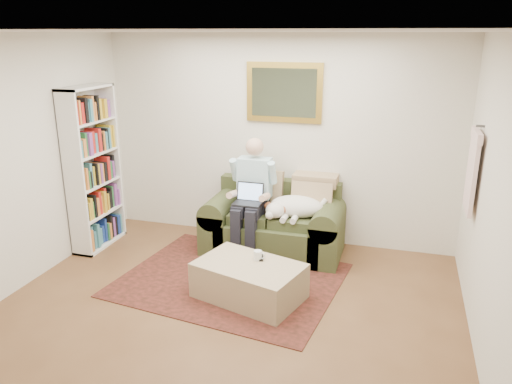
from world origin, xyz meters
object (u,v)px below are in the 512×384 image
at_px(ottoman, 249,281).
at_px(laptop, 249,198).
at_px(seated_man, 250,199).
at_px(bookshelf, 93,169).
at_px(sleeping_dog, 297,206).
at_px(sofa, 274,229).
at_px(coffee_mug, 258,255).

bearing_deg(ottoman, laptop, 107.42).
xyz_separation_m(seated_man, bookshelf, (-1.94, -0.29, 0.30)).
distance_m(sleeping_dog, bookshelf, 2.54).
xyz_separation_m(laptop, ottoman, (0.31, -0.98, -0.55)).
relative_size(ottoman, bookshelf, 0.52).
height_order(ottoman, bookshelf, bookshelf).
relative_size(sleeping_dog, bookshelf, 0.34).
bearing_deg(seated_man, bookshelf, -171.50).
height_order(sofa, laptop, laptop).
xyz_separation_m(seated_man, laptop, (0.00, -0.06, 0.03)).
xyz_separation_m(laptop, sleeping_dog, (0.55, 0.13, -0.10)).
relative_size(sofa, sleeping_dog, 2.43).
relative_size(sofa, laptop, 5.15).
relative_size(seated_man, ottoman, 1.35).
bearing_deg(coffee_mug, laptop, 112.84).
relative_size(laptop, ottoman, 0.31).
distance_m(sofa, coffee_mug, 1.10).
bearing_deg(laptop, coffee_mug, -67.16).
bearing_deg(laptop, ottoman, -72.58).
height_order(sofa, coffee_mug, sofa).
distance_m(ottoman, coffee_mug, 0.27).
xyz_separation_m(sofa, sleeping_dog, (0.30, -0.08, 0.35)).
distance_m(coffee_mug, bookshelf, 2.46).
bearing_deg(bookshelf, laptop, 6.61).
bearing_deg(seated_man, sleeping_dog, 7.13).
distance_m(laptop, ottoman, 1.17).
height_order(seated_man, ottoman, seated_man).
height_order(sleeping_dog, ottoman, sleeping_dog).
height_order(seated_man, coffee_mug, seated_man).
xyz_separation_m(seated_man, ottoman, (0.31, -1.05, -0.51)).
bearing_deg(sofa, laptop, -138.98).
bearing_deg(sleeping_dog, laptop, -166.36).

